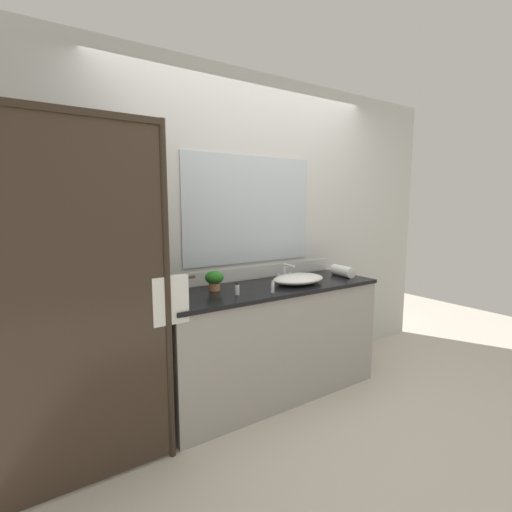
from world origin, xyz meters
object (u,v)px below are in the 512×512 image
at_px(sink_basin, 298,279).
at_px(potted_plant, 214,279).
at_px(amenity_bottle_lotion, 273,287).
at_px(amenity_bottle_shampoo, 237,289).
at_px(faucet, 285,274).
at_px(rolled_towel_near_edge, 343,271).

height_order(sink_basin, potted_plant, potted_plant).
bearing_deg(amenity_bottle_lotion, sink_basin, 20.85).
height_order(amenity_bottle_lotion, amenity_bottle_shampoo, amenity_bottle_lotion).
height_order(potted_plant, amenity_bottle_shampoo, potted_plant).
xyz_separation_m(sink_basin, amenity_bottle_lotion, (-0.36, -0.14, 0.00)).
relative_size(faucet, amenity_bottle_lotion, 1.91).
bearing_deg(potted_plant, amenity_bottle_shampoo, -71.05).
bearing_deg(rolled_towel_near_edge, potted_plant, 173.23).
relative_size(potted_plant, rolled_towel_near_edge, 0.65).
xyz_separation_m(amenity_bottle_lotion, amenity_bottle_shampoo, (-0.25, 0.09, -0.00)).
height_order(faucet, amenity_bottle_shampoo, faucet).
bearing_deg(amenity_bottle_shampoo, amenity_bottle_lotion, -19.86).
height_order(sink_basin, amenity_bottle_shampoo, amenity_bottle_shampoo).
bearing_deg(rolled_towel_near_edge, faucet, 164.02).
bearing_deg(amenity_bottle_shampoo, potted_plant, 108.95).
xyz_separation_m(sink_basin, potted_plant, (-0.68, 0.16, 0.05)).
relative_size(sink_basin, amenity_bottle_lotion, 5.09).
relative_size(sink_basin, rolled_towel_near_edge, 1.97).
bearing_deg(potted_plant, faucet, 0.73).
distance_m(amenity_bottle_lotion, amenity_bottle_shampoo, 0.26).
bearing_deg(amenity_bottle_lotion, faucet, 40.73).
distance_m(faucet, potted_plant, 0.68).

